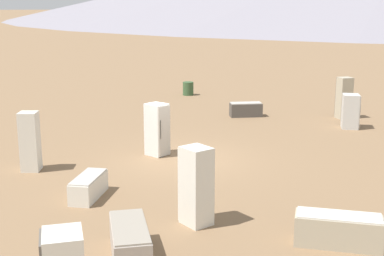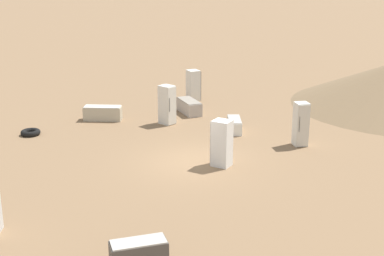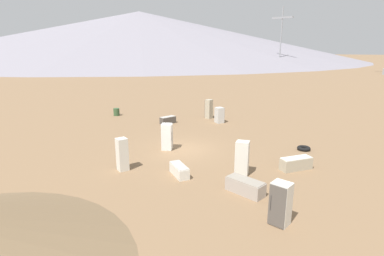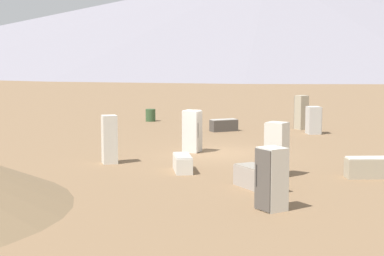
% 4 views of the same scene
% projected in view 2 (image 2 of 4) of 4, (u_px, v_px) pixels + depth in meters
% --- Properties ---
extents(ground_plane, '(1000.00, 1000.00, 0.00)m').
position_uv_depth(ground_plane, '(196.00, 162.00, 21.58)').
color(ground_plane, '#846647').
extents(discarded_fridge_1, '(2.01, 1.06, 0.71)m').
position_uv_depth(discarded_fridge_1, '(189.00, 107.00, 28.53)').
color(discarded_fridge_1, '#A89E93').
rests_on(discarded_fridge_1, ground_plane).
extents(discarded_fridge_2, '(0.92, 0.87, 1.86)m').
position_uv_depth(discarded_fridge_2, '(222.00, 143.00, 20.90)').
color(discarded_fridge_2, white).
rests_on(discarded_fridge_2, ground_plane).
extents(discarded_fridge_3, '(0.95, 1.61, 0.67)m').
position_uv_depth(discarded_fridge_3, '(139.00, 252.00, 14.13)').
color(discarded_fridge_3, '#4C4742').
rests_on(discarded_fridge_3, ground_plane).
extents(discarded_fridge_4, '(0.86, 0.76, 1.95)m').
position_uv_depth(discarded_fridge_4, '(167.00, 105.00, 26.44)').
color(discarded_fridge_4, silver).
rests_on(discarded_fridge_4, ground_plane).
extents(discarded_fridge_5, '(0.76, 0.73, 1.93)m').
position_uv_depth(discarded_fridge_5, '(301.00, 124.00, 23.27)').
color(discarded_fridge_5, silver).
rests_on(discarded_fridge_5, ground_plane).
extents(discarded_fridge_6, '(1.62, 1.95, 0.73)m').
position_uv_depth(discarded_fridge_6, '(103.00, 113.00, 27.24)').
color(discarded_fridge_6, '#B2A88E').
rests_on(discarded_fridge_6, ground_plane).
extents(discarded_fridge_8, '(1.68, 1.33, 0.62)m').
position_uv_depth(discarded_fridge_8, '(234.00, 125.00, 25.42)').
color(discarded_fridge_8, silver).
rests_on(discarded_fridge_8, ground_plane).
extents(discarded_fridge_9, '(0.79, 0.73, 1.78)m').
position_uv_depth(discarded_fridge_9, '(193.00, 85.00, 31.07)').
color(discarded_fridge_9, silver).
rests_on(discarded_fridge_9, ground_plane).
extents(scrap_tire, '(0.91, 0.91, 0.25)m').
position_uv_depth(scrap_tire, '(31.00, 132.00, 24.92)').
color(scrap_tire, black).
rests_on(scrap_tire, ground_plane).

